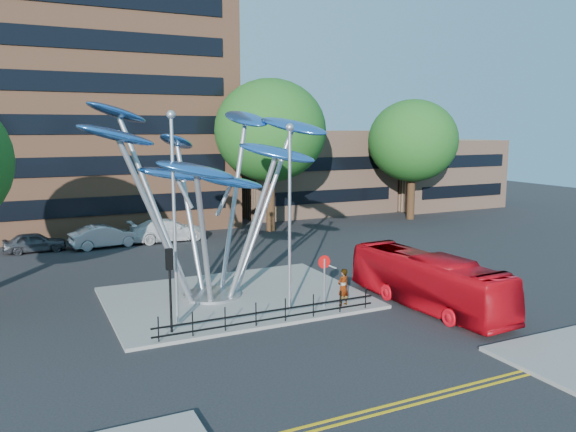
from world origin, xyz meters
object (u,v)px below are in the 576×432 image
tree_right (270,131)px  tree_far (413,141)px  leaf_sculpture (207,158)px  parked_car_mid (105,236)px  no_entry_sign_island (324,272)px  street_lamp_left (174,200)px  parked_car_left (35,242)px  red_bus (428,281)px  street_lamp_right (290,201)px  pedestrian (343,287)px  traffic_light_island (170,272)px  parked_car_right (168,230)px

tree_right → tree_far: bearing=0.0°
leaf_sculpture → parked_car_mid: leaf_sculpture is taller
tree_right → no_entry_sign_island: bearing=-107.1°
street_lamp_left → parked_car_left: street_lamp_left is taller
leaf_sculpture → street_lamp_left: bearing=-127.4°
leaf_sculpture → red_bus: size_ratio=1.40×
street_lamp_right → pedestrian: (2.50, -0.50, -4.08)m
tree_right → red_bus: tree_right is taller
traffic_light_island → no_entry_sign_island: 7.05m
tree_right → no_entry_sign_island: (-6.00, -19.48, -6.22)m
tree_far → no_entry_sign_island: tree_far is taller
pedestrian → parked_car_right: pedestrian is taller
pedestrian → parked_car_mid: (-7.96, 18.76, -0.23)m
no_entry_sign_island → parked_car_left: (-11.46, 19.22, -1.14)m
leaf_sculpture → parked_car_left: leaf_sculpture is taller
tree_far → red_bus: bearing=-126.2°
tree_right → street_lamp_right: size_ratio=1.46×
tree_far → parked_car_right: (-22.46, -0.43, -6.29)m
street_lamp_right → tree_far: bearing=41.5°
leaf_sculpture → street_lamp_left: (-2.43, -3.18, -1.52)m
parked_car_mid → parked_car_right: bearing=-94.1°
tree_right → street_lamp_left: tree_right is taller
leaf_sculpture → traffic_light_island: 6.65m
street_lamp_left → street_lamp_right: 5.03m
no_entry_sign_island → parked_car_mid: 20.02m
street_lamp_left → pedestrian: street_lamp_left is taller
street_lamp_left → parked_car_right: 19.06m
leaf_sculpture → street_lamp_left: 4.28m
leaf_sculpture → parked_car_left: size_ratio=3.21×
red_bus → parked_car_mid: (-11.56, 20.33, -0.48)m
tree_right → traffic_light_island: (-13.00, -19.50, -5.42)m
traffic_light_island → parked_car_mid: 18.85m
street_lamp_right → no_entry_sign_island: (1.50, -0.48, -3.28)m
street_lamp_left → street_lamp_right: street_lamp_left is taller
leaf_sculpture → no_entry_sign_island: 7.71m
tree_right → parked_car_mid: 14.87m
parked_car_mid → parked_car_right: (4.50, 0.31, 0.03)m
tree_far → leaf_sculpture: tree_far is taller
no_entry_sign_island → red_bus: bearing=-19.0°
no_entry_sign_island → pedestrian: no_entry_sign_island is taller
tree_right → pedestrian: bearing=-104.4°
no_entry_sign_island → pedestrian: size_ratio=1.42×
street_lamp_left → red_bus: bearing=-13.0°
traffic_light_island → parked_car_right: bearing=76.6°
tree_right → red_bus: bearing=-93.8°
red_bus → parked_car_right: 21.82m
parked_car_right → red_bus: bearing=-162.1°
tree_right → parked_car_mid: tree_right is taller
pedestrian → parked_car_left: size_ratio=0.44×
leaf_sculpture → red_bus: 11.82m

